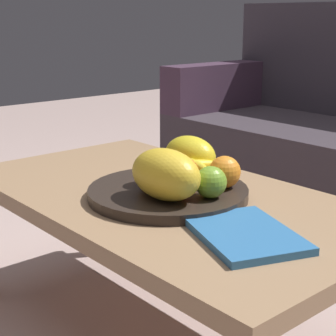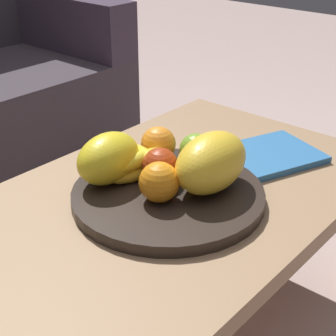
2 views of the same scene
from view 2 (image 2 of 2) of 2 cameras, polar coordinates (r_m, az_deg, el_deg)
coffee_table at (r=1.09m, az=-1.77°, el=-5.90°), size 1.11×0.62×0.41m
fruit_bowl at (r=1.08m, az=0.00°, el=-2.95°), size 0.39×0.39×0.03m
melon_large_front at (r=1.05m, az=4.71°, el=0.62°), size 0.20×0.13×0.12m
melon_smaller_beside at (r=1.09m, az=-6.48°, el=1.08°), size 0.16×0.12×0.10m
orange_front at (r=1.17m, az=-1.06°, el=2.62°), size 0.08×0.08×0.08m
orange_left at (r=1.01m, az=-0.96°, el=-1.54°), size 0.08×0.08×0.08m
apple_front at (r=1.08m, az=-0.87°, el=0.27°), size 0.08×0.08×0.08m
apple_left at (r=1.15m, az=3.07°, el=1.94°), size 0.07×0.07×0.07m
banana_bunch at (r=1.10m, az=-2.86°, el=0.36°), size 0.17×0.15×0.06m
magazine at (r=1.27m, az=10.47°, el=1.28°), size 0.30×0.26×0.02m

